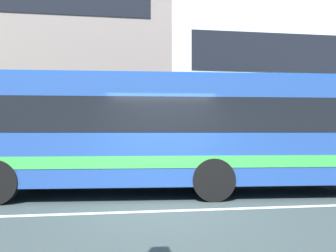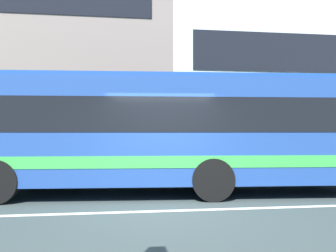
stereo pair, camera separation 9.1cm
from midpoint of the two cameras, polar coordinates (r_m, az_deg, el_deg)
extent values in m
plane|color=#374443|center=(7.26, -0.65, -13.82)|extent=(160.00, 160.00, 0.00)
cube|color=silver|center=(7.26, -0.65, -13.79)|extent=(60.00, 0.16, 0.01)
cube|color=#215E20|center=(12.56, -15.22, -6.33)|extent=(18.88, 1.10, 0.85)
cube|color=silver|center=(25.41, 24.42, 5.94)|extent=(22.52, 11.77, 9.20)
cube|color=#21448E|center=(9.22, 1.78, -0.85)|extent=(10.66, 3.29, 2.56)
cube|color=black|center=(9.23, 1.78, 1.53)|extent=(10.03, 3.27, 0.82)
cube|color=green|center=(9.25, 1.78, -5.22)|extent=(10.45, 3.30, 0.28)
cube|color=#1C4592|center=(9.32, 1.77, 7.41)|extent=(10.21, 2.85, 0.12)
cylinder|color=black|center=(10.93, -21.89, -6.73)|extent=(1.02, 0.35, 1.00)
cylinder|color=black|center=(8.22, 7.15, -8.75)|extent=(1.02, 0.35, 1.00)
cylinder|color=black|center=(10.54, 4.57, -7.00)|extent=(1.02, 0.35, 1.00)
cylinder|color=black|center=(11.66, 22.55, -6.35)|extent=(1.02, 0.35, 1.00)
camera|label=1|loc=(0.05, -90.28, 0.00)|focal=37.05mm
camera|label=2|loc=(0.05, 89.72, 0.00)|focal=37.05mm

